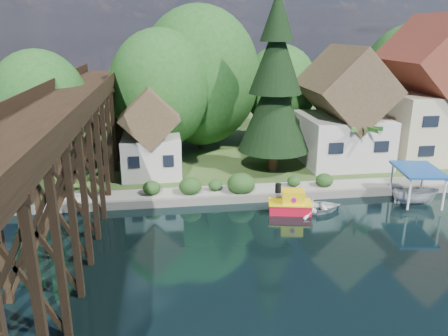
{
  "coord_description": "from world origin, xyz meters",
  "views": [
    {
      "loc": [
        -9.85,
        -22.97,
        12.77
      ],
      "look_at": [
        -5.78,
        6.0,
        3.52
      ],
      "focal_mm": 35.0,
      "sensor_mm": 36.0,
      "label": 1
    }
  ],
  "objects_px": {
    "trestle_bridge": "(68,151)",
    "palm_tree": "(363,129)",
    "tugboat": "(291,204)",
    "conifer": "(275,87)",
    "shed": "(151,138)",
    "house_left": "(343,115)",
    "house_center": "(430,98)",
    "boat_white_a": "(315,206)",
    "boat_canopy": "(416,189)"
  },
  "relations": [
    {
      "from": "house_left",
      "to": "palm_tree",
      "type": "xyz_separation_m",
      "value": [
        0.3,
        -3.75,
        -0.58
      ]
    },
    {
      "from": "tugboat",
      "to": "house_left",
      "type": "bearing_deg",
      "value": 52.6
    },
    {
      "from": "trestle_bridge",
      "to": "boat_canopy",
      "type": "height_order",
      "value": "trestle_bridge"
    },
    {
      "from": "trestle_bridge",
      "to": "shed",
      "type": "relative_size",
      "value": 5.63
    },
    {
      "from": "boat_white_a",
      "to": "palm_tree",
      "type": "bearing_deg",
      "value": -45.7
    },
    {
      "from": "tugboat",
      "to": "palm_tree",
      "type": "bearing_deg",
      "value": 38.81
    },
    {
      "from": "shed",
      "to": "palm_tree",
      "type": "xyz_separation_m",
      "value": [
        18.3,
        -2.25,
        0.73
      ]
    },
    {
      "from": "shed",
      "to": "boat_white_a",
      "type": "xyz_separation_m",
      "value": [
        11.95,
        -8.94,
        -3.41
      ]
    },
    {
      "from": "trestle_bridge",
      "to": "tugboat",
      "type": "height_order",
      "value": "trestle_bridge"
    },
    {
      "from": "trestle_bridge",
      "to": "boat_canopy",
      "type": "bearing_deg",
      "value": 1.82
    },
    {
      "from": "house_center",
      "to": "conifer",
      "type": "bearing_deg",
      "value": -172.28
    },
    {
      "from": "boat_white_a",
      "to": "trestle_bridge",
      "type": "bearing_deg",
      "value": 89.09
    },
    {
      "from": "house_left",
      "to": "shed",
      "type": "height_order",
      "value": "house_left"
    },
    {
      "from": "conifer",
      "to": "palm_tree",
      "type": "height_order",
      "value": "conifer"
    },
    {
      "from": "trestle_bridge",
      "to": "house_left",
      "type": "relative_size",
      "value": 4.01
    },
    {
      "from": "tugboat",
      "to": "boat_canopy",
      "type": "relative_size",
      "value": 0.7
    },
    {
      "from": "house_left",
      "to": "shed",
      "type": "xyz_separation_m",
      "value": [
        -18.0,
        -1.5,
        -1.31
      ]
    },
    {
      "from": "house_center",
      "to": "boat_white_a",
      "type": "distance_m",
      "value": 19.55
    },
    {
      "from": "trestle_bridge",
      "to": "shed",
      "type": "height_order",
      "value": "trestle_bridge"
    },
    {
      "from": "house_center",
      "to": "boat_canopy",
      "type": "xyz_separation_m",
      "value": [
        -6.97,
        -10.53,
        -5.21
      ]
    },
    {
      "from": "house_left",
      "to": "house_center",
      "type": "xyz_separation_m",
      "value": [
        9.0,
        0.5,
        1.28
      ]
    },
    {
      "from": "shed",
      "to": "palm_tree",
      "type": "height_order",
      "value": "shed"
    },
    {
      "from": "trestle_bridge",
      "to": "conifer",
      "type": "relative_size",
      "value": 2.81
    },
    {
      "from": "shed",
      "to": "conifer",
      "type": "height_order",
      "value": "conifer"
    },
    {
      "from": "trestle_bridge",
      "to": "palm_tree",
      "type": "relative_size",
      "value": 9.51
    },
    {
      "from": "house_center",
      "to": "conifer",
      "type": "height_order",
      "value": "conifer"
    },
    {
      "from": "palm_tree",
      "to": "house_center",
      "type": "bearing_deg",
      "value": 26.03
    },
    {
      "from": "house_left",
      "to": "conifer",
      "type": "relative_size",
      "value": 0.7
    },
    {
      "from": "house_left",
      "to": "shed",
      "type": "bearing_deg",
      "value": -175.23
    },
    {
      "from": "house_center",
      "to": "tugboat",
      "type": "xyz_separation_m",
      "value": [
        -16.92,
        -10.86,
        -5.74
      ]
    },
    {
      "from": "boat_canopy",
      "to": "house_center",
      "type": "bearing_deg",
      "value": 56.51
    },
    {
      "from": "tugboat",
      "to": "shed",
      "type": "bearing_deg",
      "value": 138.71
    },
    {
      "from": "conifer",
      "to": "boat_white_a",
      "type": "xyz_separation_m",
      "value": [
        1.06,
        -8.76,
        -7.65
      ]
    },
    {
      "from": "house_center",
      "to": "palm_tree",
      "type": "relative_size",
      "value": 2.99
    },
    {
      "from": "boat_canopy",
      "to": "trestle_bridge",
      "type": "bearing_deg",
      "value": -178.18
    },
    {
      "from": "trestle_bridge",
      "to": "boat_white_a",
      "type": "height_order",
      "value": "trestle_bridge"
    },
    {
      "from": "house_left",
      "to": "palm_tree",
      "type": "distance_m",
      "value": 3.81
    },
    {
      "from": "shed",
      "to": "boat_white_a",
      "type": "relative_size",
      "value": 1.96
    },
    {
      "from": "palm_tree",
      "to": "boat_canopy",
      "type": "height_order",
      "value": "palm_tree"
    },
    {
      "from": "house_left",
      "to": "conifer",
      "type": "bearing_deg",
      "value": -166.67
    },
    {
      "from": "trestle_bridge",
      "to": "house_center",
      "type": "height_order",
      "value": "house_center"
    },
    {
      "from": "conifer",
      "to": "boat_white_a",
      "type": "height_order",
      "value": "conifer"
    },
    {
      "from": "house_center",
      "to": "boat_canopy",
      "type": "distance_m",
      "value": 13.66
    },
    {
      "from": "shed",
      "to": "boat_white_a",
      "type": "distance_m",
      "value": 15.31
    },
    {
      "from": "house_left",
      "to": "house_center",
      "type": "distance_m",
      "value": 9.1
    },
    {
      "from": "conifer",
      "to": "shed",
      "type": "bearing_deg",
      "value": 179.03
    },
    {
      "from": "shed",
      "to": "boat_canopy",
      "type": "bearing_deg",
      "value": -23.07
    },
    {
      "from": "house_left",
      "to": "palm_tree",
      "type": "relative_size",
      "value": 2.37
    },
    {
      "from": "palm_tree",
      "to": "boat_white_a",
      "type": "bearing_deg",
      "value": -133.49
    },
    {
      "from": "trestle_bridge",
      "to": "boat_canopy",
      "type": "distance_m",
      "value": 25.38
    }
  ]
}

